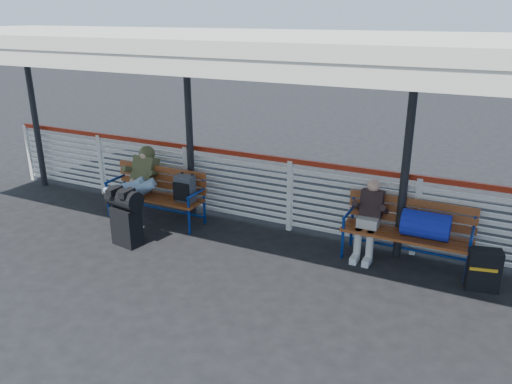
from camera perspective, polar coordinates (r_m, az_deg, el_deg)
The scene contains 9 objects.
ground at distance 6.83m, azimuth -2.48°, elevation -10.17°, with size 60.00×60.00×0.00m, color black.
fence at distance 8.12m, azimuth 3.90°, elevation -0.06°, with size 12.08×0.08×1.24m.
canopy at distance 6.70m, azimuth 0.83°, elevation 16.62°, with size 12.60×3.60×3.16m.
luggage_stack at distance 7.90m, azimuth -14.69°, elevation -2.52°, with size 0.59×0.39×0.92m.
bench_left at distance 8.62m, azimuth -10.39°, elevation 0.35°, with size 1.80×0.56×0.92m.
bench_right at distance 7.34m, azimuth 18.02°, elevation -3.66°, with size 1.80×0.56×0.92m.
traveler_man at distance 8.51m, azimuth -13.62°, elevation 0.93°, with size 0.93×1.64×0.77m.
companion_person at distance 7.45m, azimuth 12.76°, elevation -2.91°, with size 0.32×0.66×1.15m.
suitcase_side at distance 7.16m, azimuth 24.56°, elevation -8.08°, with size 0.44×0.32×0.56m.
Camera 1 is at (2.88, -5.17, 3.41)m, focal length 35.00 mm.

